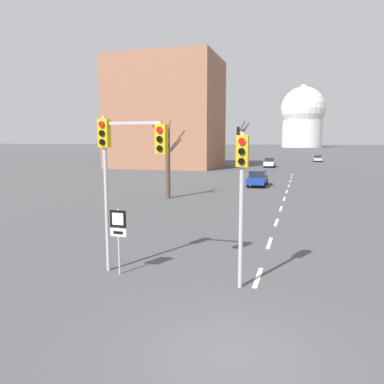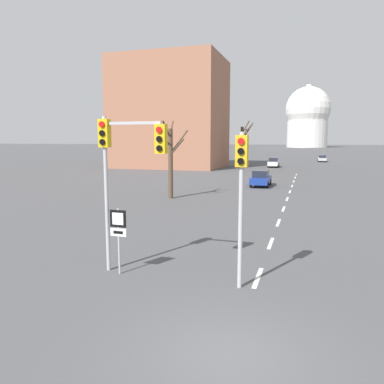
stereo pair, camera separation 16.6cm
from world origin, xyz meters
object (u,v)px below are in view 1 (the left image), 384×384
at_px(traffic_signal_near_left, 124,155).
at_px(route_sign_post, 118,230).
at_px(sedan_mid_centre, 270,162).
at_px(sedan_near_left, 318,158).
at_px(sedan_near_right, 258,178).
at_px(traffic_signal_centre_tall, 242,181).

distance_m(traffic_signal_near_left, route_sign_post, 2.60).
bearing_deg(traffic_signal_near_left, sedan_mid_centre, 89.69).
xyz_separation_m(sedan_near_left, sedan_near_right, (-7.40, -47.88, 0.09)).
height_order(traffic_signal_centre_tall, sedan_near_right, traffic_signal_centre_tall).
bearing_deg(traffic_signal_centre_tall, sedan_near_right, 95.52).
relative_size(route_sign_post, sedan_mid_centre, 0.55).
bearing_deg(sedan_near_left, sedan_mid_centre, -113.18).
relative_size(sedan_near_right, sedan_mid_centre, 1.05).
height_order(traffic_signal_near_left, traffic_signal_centre_tall, traffic_signal_near_left).
xyz_separation_m(traffic_signal_centre_tall, sedan_mid_centre, (-3.79, 54.74, -2.59)).
height_order(sedan_near_left, sedan_near_right, sedan_near_right).
xyz_separation_m(traffic_signal_centre_tall, route_sign_post, (-4.24, -0.03, -1.85)).
bearing_deg(route_sign_post, traffic_signal_near_left, 58.46).
distance_m(sedan_near_right, sedan_mid_centre, 27.85).
bearing_deg(route_sign_post, sedan_near_left, 83.12).
bearing_deg(sedan_near_right, traffic_signal_near_left, -93.19).
xyz_separation_m(route_sign_post, sedan_near_left, (9.03, 74.83, -0.84)).
bearing_deg(sedan_mid_centre, sedan_near_right, -87.55).
relative_size(sedan_near_left, sedan_near_right, 0.96).
relative_size(traffic_signal_centre_tall, sedan_mid_centre, 1.17).
bearing_deg(traffic_signal_centre_tall, route_sign_post, -179.53).
relative_size(route_sign_post, sedan_near_left, 0.55).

